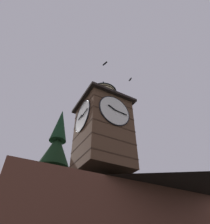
{
  "coord_description": "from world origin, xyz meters",
  "views": [
    {
      "loc": [
        8.86,
        12.37,
        1.44
      ],
      "look_at": [
        1.79,
        -0.14,
        12.54
      ],
      "focal_mm": 30.49,
      "sensor_mm": 36.0,
      "label": 1
    }
  ],
  "objects": [
    {
      "name": "building_main",
      "position": [
        1.07,
        -0.05,
        3.38
      ],
      "size": [
        16.09,
        11.06,
        6.62
      ],
      "color": "brown",
      "rests_on": "ground_plane"
    },
    {
      "name": "moon",
      "position": [
        -13.12,
        -41.62,
        13.56
      ],
      "size": [
        2.15,
        2.15,
        2.15
      ],
      "color": "silver"
    },
    {
      "name": "pine_tree_behind",
      "position": [
        3.83,
        -8.27,
        7.47
      ],
      "size": [
        6.74,
        6.74,
        17.46
      ],
      "color": "#473323",
      "rests_on": "ground_plane"
    },
    {
      "name": "clock_tower",
      "position": [
        1.96,
        -0.26,
        10.92
      ],
      "size": [
        4.73,
        4.73,
        10.15
      ],
      "color": "brown",
      "rests_on": "building_main"
    },
    {
      "name": "flying_bird_high",
      "position": [
        -3.31,
        -1.92,
        21.48
      ],
      "size": [
        0.28,
        0.67,
        0.15
      ],
      "color": "black"
    },
    {
      "name": "flying_bird_low",
      "position": [
        2.29,
        0.74,
        18.56
      ],
      "size": [
        0.31,
        0.7,
        0.13
      ],
      "color": "black"
    }
  ]
}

